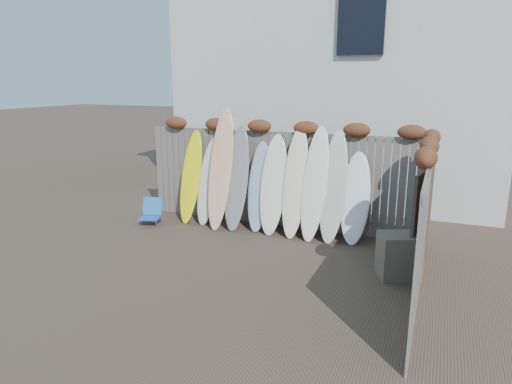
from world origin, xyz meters
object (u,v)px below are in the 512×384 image
at_px(beach_chair, 151,212).
at_px(wooden_crate, 399,256).
at_px(lattice_panel, 421,221).
at_px(surfboard_0, 191,177).

xyz_separation_m(beach_chair, wooden_crate, (5.21, -0.83, 0.09)).
xyz_separation_m(beach_chair, lattice_panel, (5.48, -0.37, 0.57)).
bearing_deg(wooden_crate, surfboard_0, 163.15).
xyz_separation_m(wooden_crate, lattice_panel, (0.27, 0.45, 0.48)).
relative_size(lattice_panel, surfboard_0, 0.80).
height_order(wooden_crate, surfboard_0, surfboard_0).
relative_size(beach_chair, lattice_panel, 0.34).
height_order(wooden_crate, lattice_panel, lattice_panel).
relative_size(wooden_crate, surfboard_0, 0.34).
bearing_deg(surfboard_0, lattice_panel, -10.67).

